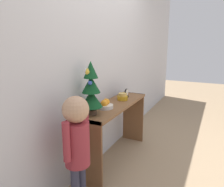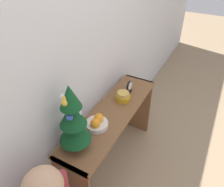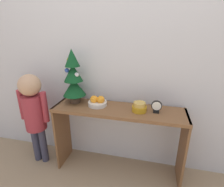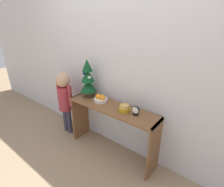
{
  "view_description": "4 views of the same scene",
  "coord_description": "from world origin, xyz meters",
  "px_view_note": "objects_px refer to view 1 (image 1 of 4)",
  "views": [
    {
      "loc": [
        -2.2,
        -0.87,
        1.4
      ],
      "look_at": [
        -0.03,
        0.19,
        0.83
      ],
      "focal_mm": 35.0,
      "sensor_mm": 36.0,
      "label": 1
    },
    {
      "loc": [
        -1.24,
        -0.5,
        1.92
      ],
      "look_at": [
        -0.0,
        0.17,
        0.9
      ],
      "focal_mm": 35.0,
      "sensor_mm": 36.0,
      "label": 2
    },
    {
      "loc": [
        0.28,
        -1.27,
        1.4
      ],
      "look_at": [
        -0.06,
        0.17,
        0.85
      ],
      "focal_mm": 28.0,
      "sensor_mm": 36.0,
      "label": 3
    },
    {
      "loc": [
        1.19,
        -1.35,
        1.71
      ],
      "look_at": [
        0.03,
        0.13,
        0.9
      ],
      "focal_mm": 28.0,
      "sensor_mm": 36.0,
      "label": 4
    }
  ],
  "objects_px": {
    "fruit_bowl": "(105,105)",
    "child_figure": "(77,139)",
    "singing_bowl": "(122,97)",
    "desk_clock": "(126,93)",
    "mini_tree": "(91,89)"
  },
  "relations": [
    {
      "from": "fruit_bowl",
      "to": "desk_clock",
      "type": "bearing_deg",
      "value": -2.52
    },
    {
      "from": "singing_bowl",
      "to": "desk_clock",
      "type": "xyz_separation_m",
      "value": [
        0.15,
        0.01,
        0.02
      ]
    },
    {
      "from": "mini_tree",
      "to": "desk_clock",
      "type": "height_order",
      "value": "mini_tree"
    },
    {
      "from": "fruit_bowl",
      "to": "child_figure",
      "type": "xyz_separation_m",
      "value": [
        -0.65,
        -0.09,
        -0.1
      ]
    },
    {
      "from": "mini_tree",
      "to": "child_figure",
      "type": "distance_m",
      "value": 0.54
    },
    {
      "from": "mini_tree",
      "to": "desk_clock",
      "type": "xyz_separation_m",
      "value": [
        0.79,
        -0.05,
        -0.2
      ]
    },
    {
      "from": "child_figure",
      "to": "desk_clock",
      "type": "bearing_deg",
      "value": 3.01
    },
    {
      "from": "fruit_bowl",
      "to": "mini_tree",
      "type": "bearing_deg",
      "value": 174.91
    },
    {
      "from": "singing_bowl",
      "to": "child_figure",
      "type": "distance_m",
      "value": 1.06
    },
    {
      "from": "singing_bowl",
      "to": "child_figure",
      "type": "height_order",
      "value": "child_figure"
    },
    {
      "from": "fruit_bowl",
      "to": "desk_clock",
      "type": "height_order",
      "value": "desk_clock"
    },
    {
      "from": "singing_bowl",
      "to": "mini_tree",
      "type": "bearing_deg",
      "value": 175.22
    },
    {
      "from": "fruit_bowl",
      "to": "desk_clock",
      "type": "relative_size",
      "value": 1.6
    },
    {
      "from": "child_figure",
      "to": "fruit_bowl",
      "type": "bearing_deg",
      "value": 7.6
    },
    {
      "from": "fruit_bowl",
      "to": "child_figure",
      "type": "bearing_deg",
      "value": -172.4
    }
  ]
}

